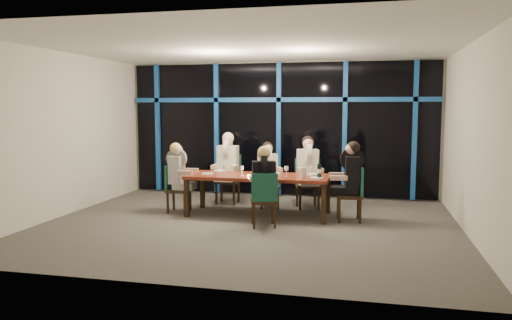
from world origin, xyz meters
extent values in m
plane|color=#58534D|center=(0.00, 0.00, 0.00)|extent=(7.00, 7.00, 0.00)
cube|color=silver|center=(0.00, 3.00, 1.50)|extent=(7.00, 0.04, 3.00)
cube|color=silver|center=(0.00, -3.00, 1.50)|extent=(7.00, 0.04, 3.00)
cube|color=silver|center=(-3.50, 0.00, 1.50)|extent=(0.04, 6.00, 3.00)
cube|color=silver|center=(3.50, 0.00, 1.50)|extent=(0.04, 6.00, 3.00)
cube|color=white|center=(0.00, 0.00, 3.00)|extent=(7.00, 6.00, 0.04)
cube|color=black|center=(0.00, 2.94, 1.50)|extent=(6.86, 0.04, 2.94)
cube|color=#134999|center=(-2.90, 2.89, 1.50)|extent=(0.10, 0.10, 2.94)
cube|color=#134999|center=(-1.45, 2.89, 1.50)|extent=(0.10, 0.10, 2.94)
cube|color=#134999|center=(0.00, 2.89, 1.50)|extent=(0.10, 0.10, 2.94)
cube|color=#134999|center=(1.45, 2.89, 1.50)|extent=(0.10, 0.10, 2.94)
cube|color=#134999|center=(2.90, 2.89, 1.50)|extent=(0.10, 0.10, 2.94)
cube|color=#134999|center=(0.00, 2.89, 2.16)|extent=(6.86, 0.10, 0.10)
cube|color=#FF2D14|center=(1.10, 3.25, 2.15)|extent=(0.60, 0.05, 0.35)
cube|color=maroon|center=(0.00, 0.80, 0.72)|extent=(2.60, 1.00, 0.06)
cube|color=black|center=(-1.24, 0.36, 0.34)|extent=(0.08, 0.08, 0.69)
cube|color=black|center=(1.24, 0.36, 0.34)|extent=(0.08, 0.08, 0.69)
cube|color=black|center=(-1.24, 1.24, 0.34)|extent=(0.08, 0.08, 0.69)
cube|color=black|center=(1.24, 1.24, 0.34)|extent=(0.08, 0.08, 0.69)
cube|color=black|center=(-0.87, 1.76, 0.47)|extent=(0.47, 0.47, 0.06)
cube|color=#1B5843|center=(-0.87, 1.97, 0.75)|extent=(0.47, 0.05, 0.52)
cube|color=black|center=(-1.06, 1.57, 0.22)|extent=(0.04, 0.04, 0.44)
cube|color=black|center=(-0.68, 1.57, 0.22)|extent=(0.04, 0.04, 0.44)
cube|color=black|center=(-1.06, 1.95, 0.22)|extent=(0.04, 0.04, 0.44)
cube|color=black|center=(-0.68, 1.95, 0.22)|extent=(0.04, 0.04, 0.44)
cube|color=black|center=(0.02, 1.56, 0.41)|extent=(0.55, 0.55, 0.06)
cube|color=#1B5843|center=(-0.05, 1.73, 0.66)|extent=(0.40, 0.21, 0.46)
cube|color=black|center=(-0.06, 1.34, 0.19)|extent=(0.05, 0.05, 0.39)
cube|color=black|center=(0.24, 1.48, 0.19)|extent=(0.05, 0.05, 0.39)
cube|color=black|center=(-0.20, 1.65, 0.19)|extent=(0.05, 0.05, 0.39)
cube|color=black|center=(0.11, 1.78, 0.19)|extent=(0.05, 0.05, 0.39)
cube|color=black|center=(0.81, 1.63, 0.45)|extent=(0.57, 0.57, 0.06)
cube|color=#1B5843|center=(0.75, 1.83, 0.73)|extent=(0.45, 0.18, 0.50)
cube|color=black|center=(0.69, 1.41, 0.21)|extent=(0.05, 0.05, 0.42)
cube|color=black|center=(1.04, 1.51, 0.21)|extent=(0.05, 0.05, 0.42)
cube|color=black|center=(0.58, 1.75, 0.21)|extent=(0.05, 0.05, 0.42)
cube|color=black|center=(0.93, 1.86, 0.21)|extent=(0.05, 0.05, 0.42)
cube|color=black|center=(-1.54, 0.74, 0.42)|extent=(0.44, 0.44, 0.06)
cube|color=#1B5843|center=(-1.72, 0.73, 0.67)|extent=(0.07, 0.42, 0.47)
cube|color=black|center=(-1.36, 0.58, 0.20)|extent=(0.04, 0.04, 0.39)
cube|color=black|center=(-1.38, 0.91, 0.20)|extent=(0.04, 0.04, 0.39)
cube|color=black|center=(-1.70, 0.56, 0.20)|extent=(0.04, 0.04, 0.39)
cube|color=black|center=(-1.71, 0.90, 0.20)|extent=(0.04, 0.04, 0.39)
cube|color=black|center=(1.65, 0.69, 0.44)|extent=(0.50, 0.50, 0.06)
cube|color=#1B5843|center=(1.85, 0.72, 0.71)|extent=(0.11, 0.45, 0.49)
cube|color=black|center=(1.45, 0.85, 0.21)|extent=(0.04, 0.04, 0.42)
cube|color=black|center=(1.50, 0.49, 0.21)|extent=(0.04, 0.04, 0.42)
cube|color=black|center=(1.81, 0.89, 0.21)|extent=(0.04, 0.04, 0.42)
cube|color=black|center=(1.85, 0.54, 0.21)|extent=(0.04, 0.04, 0.42)
cube|color=black|center=(0.27, -0.03, 0.43)|extent=(0.53, 0.53, 0.06)
cube|color=#1B5843|center=(0.33, -0.21, 0.69)|extent=(0.42, 0.17, 0.48)
cube|color=black|center=(0.39, 0.19, 0.20)|extent=(0.05, 0.05, 0.40)
cube|color=black|center=(0.06, 0.09, 0.20)|extent=(0.05, 0.05, 0.40)
cube|color=black|center=(0.49, -0.14, 0.20)|extent=(0.05, 0.05, 0.40)
cube|color=black|center=(0.16, -0.24, 0.20)|extent=(0.05, 0.05, 0.40)
cube|color=silver|center=(-0.87, 1.63, 0.57)|extent=(0.38, 0.44, 0.15)
cube|color=silver|center=(-0.87, 1.80, 0.91)|extent=(0.42, 0.25, 0.58)
cylinder|color=silver|center=(-0.87, 1.80, 1.14)|extent=(0.11, 0.44, 0.44)
sphere|color=tan|center=(-0.87, 1.78, 1.33)|extent=(0.22, 0.22, 0.22)
sphere|color=silver|center=(-0.87, 1.82, 1.36)|extent=(0.24, 0.24, 0.24)
cube|color=tan|center=(-1.08, 1.55, 0.79)|extent=(0.08, 0.31, 0.08)
cube|color=tan|center=(-0.66, 1.55, 0.79)|extent=(0.08, 0.31, 0.08)
cube|color=silver|center=(0.07, 1.46, 0.51)|extent=(0.46, 0.49, 0.13)
cube|color=silver|center=(0.01, 1.60, 0.81)|extent=(0.43, 0.35, 0.52)
cylinder|color=silver|center=(0.01, 1.60, 1.01)|extent=(0.24, 0.39, 0.39)
sphere|color=tan|center=(0.02, 1.58, 1.18)|extent=(0.19, 0.19, 0.19)
sphere|color=black|center=(0.00, 1.61, 1.21)|extent=(0.21, 0.21, 0.21)
cube|color=tan|center=(-0.07, 1.32, 0.79)|extent=(0.18, 0.28, 0.07)
cube|color=tan|center=(0.27, 1.47, 0.79)|extent=(0.18, 0.28, 0.07)
cube|color=silver|center=(0.85, 1.52, 0.55)|extent=(0.47, 0.51, 0.14)
cube|color=silver|center=(0.80, 1.67, 0.89)|extent=(0.46, 0.35, 0.56)
cylinder|color=silver|center=(0.80, 1.67, 1.11)|extent=(0.22, 0.43, 0.42)
sphere|color=tan|center=(0.81, 1.65, 1.29)|extent=(0.21, 0.21, 0.21)
sphere|color=black|center=(0.79, 1.69, 1.32)|extent=(0.23, 0.23, 0.23)
cube|color=tan|center=(0.68, 1.38, 0.79)|extent=(0.17, 0.31, 0.08)
cube|color=tan|center=(1.07, 1.50, 0.79)|extent=(0.17, 0.31, 0.08)
cube|color=black|center=(-1.43, 0.74, 0.51)|extent=(0.41, 0.35, 0.13)
cube|color=black|center=(-1.57, 0.74, 0.82)|extent=(0.24, 0.38, 0.52)
cylinder|color=black|center=(-1.57, 0.74, 1.02)|extent=(0.40, 0.11, 0.39)
sphere|color=tan|center=(-1.56, 0.74, 1.19)|extent=(0.20, 0.20, 0.20)
sphere|color=tan|center=(-1.59, 0.73, 1.22)|extent=(0.21, 0.21, 0.21)
cube|color=tan|center=(-1.34, 0.56, 0.79)|extent=(0.28, 0.09, 0.07)
cube|color=tan|center=(-1.36, 0.93, 0.79)|extent=(0.28, 0.09, 0.07)
cube|color=black|center=(1.54, 0.68, 0.54)|extent=(0.46, 0.41, 0.14)
cube|color=black|center=(1.69, 0.70, 0.87)|extent=(0.29, 0.42, 0.55)
cylinder|color=black|center=(1.69, 0.70, 1.09)|extent=(0.42, 0.15, 0.42)
sphere|color=tan|center=(1.67, 0.69, 1.27)|extent=(0.21, 0.21, 0.21)
sphere|color=black|center=(1.71, 0.70, 1.30)|extent=(0.23, 0.23, 0.23)
cube|color=tan|center=(1.43, 0.86, 0.79)|extent=(0.30, 0.12, 0.08)
cube|color=tan|center=(1.48, 0.47, 0.79)|extent=(0.30, 0.12, 0.08)
cube|color=black|center=(0.24, 0.08, 0.52)|extent=(0.44, 0.48, 0.13)
cube|color=black|center=(0.29, -0.06, 0.84)|extent=(0.43, 0.33, 0.53)
cylinder|color=black|center=(0.29, -0.06, 1.05)|extent=(0.21, 0.41, 0.40)
sphere|color=tan|center=(0.28, -0.05, 1.22)|extent=(0.20, 0.20, 0.20)
sphere|color=tan|center=(0.29, -0.08, 1.25)|extent=(0.22, 0.22, 0.22)
cube|color=tan|center=(0.40, 0.21, 0.79)|extent=(0.16, 0.30, 0.08)
cube|color=tan|center=(0.04, 0.10, 0.79)|extent=(0.16, 0.30, 0.08)
cylinder|color=white|center=(-0.87, 1.20, 0.76)|extent=(0.24, 0.24, 0.01)
cylinder|color=white|center=(0.26, 1.05, 0.76)|extent=(0.24, 0.24, 0.01)
cylinder|color=white|center=(0.98, 1.10, 0.76)|extent=(0.24, 0.24, 0.01)
cylinder|color=white|center=(-0.98, 0.76, 0.76)|extent=(0.24, 0.24, 0.01)
cylinder|color=white|center=(1.10, 0.62, 0.76)|extent=(0.24, 0.24, 0.01)
cylinder|color=white|center=(0.11, 0.51, 0.76)|extent=(0.24, 0.24, 0.01)
cylinder|color=black|center=(1.13, 0.67, 0.88)|extent=(0.08, 0.08, 0.25)
cylinder|color=black|center=(1.13, 0.67, 1.05)|extent=(0.03, 0.03, 0.09)
cylinder|color=silver|center=(1.13, 0.67, 0.88)|extent=(0.08, 0.08, 0.07)
cylinder|color=silver|center=(0.85, 0.64, 0.84)|extent=(0.10, 0.10, 0.18)
cylinder|color=silver|center=(0.90, 0.64, 0.86)|extent=(0.01, 0.01, 0.13)
cylinder|color=#F9A84A|center=(-0.14, 0.62, 0.76)|extent=(0.05, 0.05, 0.03)
cylinder|color=silver|center=(-0.29, 0.68, 0.75)|extent=(0.06, 0.06, 0.01)
cylinder|color=silver|center=(-0.29, 0.68, 0.81)|extent=(0.01, 0.01, 0.10)
cylinder|color=silver|center=(-0.29, 0.68, 0.89)|extent=(0.07, 0.07, 0.07)
cylinder|color=silver|center=(0.13, 0.83, 0.75)|extent=(0.07, 0.07, 0.01)
cylinder|color=silver|center=(0.13, 0.83, 0.81)|extent=(0.01, 0.01, 0.10)
cylinder|color=silver|center=(0.13, 0.83, 0.89)|extent=(0.07, 0.07, 0.07)
cylinder|color=white|center=(0.54, 0.71, 0.75)|extent=(0.07, 0.07, 0.01)
cylinder|color=white|center=(0.54, 0.71, 0.81)|extent=(0.01, 0.01, 0.11)
cylinder|color=white|center=(0.54, 0.71, 0.90)|extent=(0.07, 0.07, 0.08)
cylinder|color=silver|center=(-0.67, 0.84, 0.75)|extent=(0.06, 0.06, 0.01)
cylinder|color=silver|center=(-0.67, 0.84, 0.80)|extent=(0.01, 0.01, 0.10)
cylinder|color=silver|center=(-0.67, 0.84, 0.88)|extent=(0.07, 0.07, 0.07)
cylinder|color=silver|center=(0.97, 0.90, 0.75)|extent=(0.07, 0.07, 0.01)
cylinder|color=silver|center=(0.97, 0.90, 0.81)|extent=(0.01, 0.01, 0.10)
cylinder|color=silver|center=(0.97, 0.90, 0.89)|extent=(0.07, 0.07, 0.07)
camera|label=1|loc=(1.98, -8.07, 1.98)|focal=35.00mm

